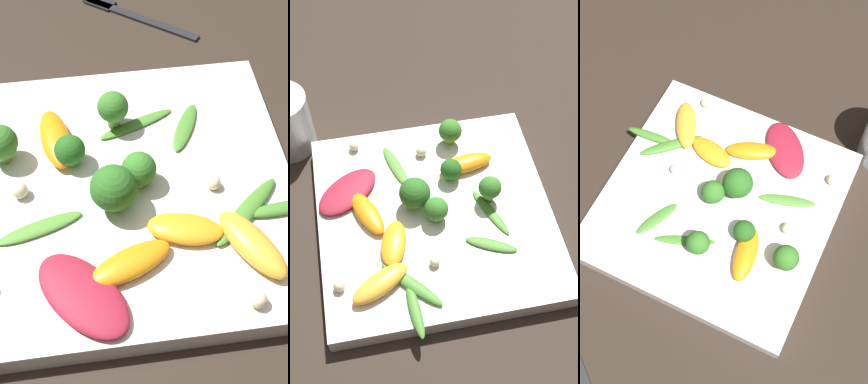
% 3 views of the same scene
% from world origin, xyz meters
% --- Properties ---
extents(ground_plane, '(2.40, 2.40, 0.00)m').
position_xyz_m(ground_plane, '(0.00, 0.00, 0.00)').
color(ground_plane, '#2D231C').
extents(plate, '(0.30, 0.30, 0.03)m').
position_xyz_m(plate, '(0.00, 0.00, 0.01)').
color(plate, white).
rests_on(plate, ground_plane).
extents(radicchio_leaf_0, '(0.10, 0.09, 0.01)m').
position_xyz_m(radicchio_leaf_0, '(0.11, -0.05, 0.03)').
color(radicchio_leaf_0, maroon).
rests_on(radicchio_leaf_0, plate).
extents(orange_segment_0, '(0.05, 0.08, 0.01)m').
position_xyz_m(orange_segment_0, '(0.08, -0.01, 0.03)').
color(orange_segment_0, orange).
rests_on(orange_segment_0, plate).
extents(orange_segment_1, '(0.05, 0.07, 0.01)m').
position_xyz_m(orange_segment_1, '(0.06, 0.04, 0.03)').
color(orange_segment_1, orange).
rests_on(orange_segment_1, plate).
extents(orange_segment_2, '(0.08, 0.06, 0.02)m').
position_xyz_m(orange_segment_2, '(0.08, 0.09, 0.03)').
color(orange_segment_2, '#FCAD33').
rests_on(orange_segment_2, plate).
extents(orange_segment_3, '(0.08, 0.04, 0.02)m').
position_xyz_m(orange_segment_3, '(-0.06, -0.06, 0.03)').
color(orange_segment_3, orange).
rests_on(orange_segment_3, plate).
extents(broccoli_floret_0, '(0.03, 0.03, 0.04)m').
position_xyz_m(broccoli_floret_0, '(-0.07, -0.01, 0.05)').
color(broccoli_floret_0, '#7A9E51').
rests_on(broccoli_floret_0, plate).
extents(broccoli_floret_1, '(0.03, 0.03, 0.04)m').
position_xyz_m(broccoli_floret_1, '(-0.04, -0.11, 0.05)').
color(broccoli_floret_1, '#7A9E51').
rests_on(broccoli_floret_1, plate).
extents(broccoli_floret_2, '(0.03, 0.03, 0.03)m').
position_xyz_m(broccoli_floret_2, '(-0.03, -0.05, 0.04)').
color(broccoli_floret_2, '#7A9E51').
rests_on(broccoli_floret_2, plate).
extents(broccoli_floret_3, '(0.03, 0.03, 0.04)m').
position_xyz_m(broccoli_floret_3, '(0.00, 0.01, 0.04)').
color(broccoli_floret_3, '#84AD5B').
rests_on(broccoli_floret_3, plate).
extents(broccoli_floret_4, '(0.04, 0.04, 0.05)m').
position_xyz_m(broccoli_floret_4, '(0.02, -0.02, 0.05)').
color(broccoli_floret_4, '#7A9E51').
rests_on(broccoli_floret_4, plate).
extents(arugula_sprig_0, '(0.04, 0.08, 0.00)m').
position_xyz_m(arugula_sprig_0, '(0.04, -0.08, 0.03)').
color(arugula_sprig_0, '#518E33').
rests_on(arugula_sprig_0, plate).
extents(arugula_sprig_1, '(0.07, 0.04, 0.00)m').
position_xyz_m(arugula_sprig_1, '(-0.06, 0.06, 0.03)').
color(arugula_sprig_1, '#47842D').
rests_on(arugula_sprig_1, plate).
extents(arugula_sprig_2, '(0.04, 0.08, 0.00)m').
position_xyz_m(arugula_sprig_2, '(-0.07, 0.02, 0.03)').
color(arugula_sprig_2, '#47842D').
rests_on(arugula_sprig_2, plate).
extents(arugula_sprig_3, '(0.02, 0.07, 0.01)m').
position_xyz_m(arugula_sprig_3, '(0.05, 0.13, 0.03)').
color(arugula_sprig_3, '#47842D').
rests_on(arugula_sprig_3, plate).
extents(arugula_sprig_4, '(0.07, 0.08, 0.01)m').
position_xyz_m(arugula_sprig_4, '(0.05, 0.10, 0.03)').
color(arugula_sprig_4, '#47842D').
rests_on(arugula_sprig_4, plate).
extents(macadamia_nut_0, '(0.01, 0.01, 0.01)m').
position_xyz_m(macadamia_nut_0, '(0.01, 0.07, 0.03)').
color(macadamia_nut_0, beige).
rests_on(macadamia_nut_0, plate).
extents(macadamia_nut_1, '(0.02, 0.02, 0.02)m').
position_xyz_m(macadamia_nut_1, '(-0.00, -0.10, 0.03)').
color(macadamia_nut_1, beige).
rests_on(macadamia_nut_1, plate).
extents(macadamia_nut_2, '(0.01, 0.01, 0.01)m').
position_xyz_m(macadamia_nut_2, '(0.09, -0.12, 0.03)').
color(macadamia_nut_2, beige).
rests_on(macadamia_nut_2, plate).
extents(macadamia_nut_3, '(0.01, 0.01, 0.01)m').
position_xyz_m(macadamia_nut_3, '(0.13, 0.08, 0.03)').
color(macadamia_nut_3, beige).
rests_on(macadamia_nut_3, plate).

